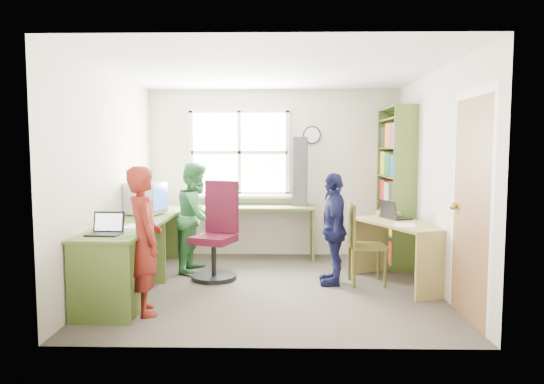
# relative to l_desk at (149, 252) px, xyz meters

# --- Properties ---
(room) EXTENTS (3.64, 3.44, 2.44)m
(room) POSITION_rel_l_desk_xyz_m (1.32, 0.38, 0.76)
(room) COLOR #403A32
(room) RESTS_ON ground
(l_desk) EXTENTS (2.38, 2.95, 0.75)m
(l_desk) POSITION_rel_l_desk_xyz_m (0.00, 0.00, 0.00)
(l_desk) COLOR #526B2B
(l_desk) RESTS_ON ground
(right_desk) EXTENTS (1.03, 1.37, 0.72)m
(right_desk) POSITION_rel_l_desk_xyz_m (2.77, 0.40, 0.07)
(right_desk) COLOR tan
(right_desk) RESTS_ON ground
(bookshelf) EXTENTS (0.30, 1.02, 2.10)m
(bookshelf) POSITION_rel_l_desk_xyz_m (2.96, 1.47, 0.55)
(bookshelf) COLOR #526B2B
(bookshelf) RESTS_ON ground
(swivel_chair) EXTENTS (0.70, 0.70, 1.16)m
(swivel_chair) POSITION_rel_l_desk_xyz_m (0.64, 0.66, 0.04)
(swivel_chair) COLOR black
(swivel_chair) RESTS_ON ground
(wooden_chair) EXTENTS (0.41, 0.41, 0.93)m
(wooden_chair) POSITION_rel_l_desk_xyz_m (2.33, 0.43, 0.05)
(wooden_chair) COLOR #4E4B1A
(wooden_chair) RESTS_ON ground
(crt_monitor) EXTENTS (0.48, 0.45, 0.39)m
(crt_monitor) POSITION_rel_l_desk_xyz_m (-0.24, 0.78, 0.49)
(crt_monitor) COLOR #B8B8BD
(crt_monitor) RESTS_ON l_desk
(laptop_left) EXTENTS (0.31, 0.27, 0.20)m
(laptop_left) POSITION_rel_l_desk_xyz_m (-0.23, -0.61, 0.34)
(laptop_left) COLOR black
(laptop_left) RESTS_ON l_desk
(laptop_right) EXTENTS (0.37, 0.40, 0.22)m
(laptop_right) POSITION_rel_l_desk_xyz_m (2.74, 0.66, 0.32)
(laptop_right) COLOR black
(laptop_right) RESTS_ON right_desk
(speaker_a) EXTENTS (0.11, 0.11, 0.20)m
(speaker_a) POSITION_rel_l_desk_xyz_m (-0.15, 0.60, 0.39)
(speaker_a) COLOR black
(speaker_a) RESTS_ON l_desk
(speaker_b) EXTENTS (0.11, 0.11, 0.18)m
(speaker_b) POSITION_rel_l_desk_xyz_m (-0.19, 1.09, 0.38)
(speaker_b) COLOR black
(speaker_b) RESTS_ON l_desk
(cd_tower) EXTENTS (0.21, 0.19, 0.97)m
(cd_tower) POSITION_rel_l_desk_xyz_m (1.68, 1.73, 0.78)
(cd_tower) COLOR black
(cd_tower) RESTS_ON l_desk
(game_box) EXTENTS (0.29, 0.29, 0.05)m
(game_box) POSITION_rel_l_desk_xyz_m (2.75, 0.92, 0.29)
(game_box) COLOR red
(game_box) RESTS_ON right_desk
(paper_a) EXTENTS (0.26, 0.35, 0.00)m
(paper_a) POSITION_rel_l_desk_xyz_m (-0.11, -0.14, 0.30)
(paper_a) COLOR silver
(paper_a) RESTS_ON l_desk
(paper_b) EXTENTS (0.29, 0.36, 0.00)m
(paper_b) POSITION_rel_l_desk_xyz_m (2.76, 0.18, 0.27)
(paper_b) COLOR silver
(paper_b) RESTS_ON right_desk
(potted_plant) EXTENTS (0.21, 0.18, 0.32)m
(potted_plant) POSITION_rel_l_desk_xyz_m (0.76, 1.73, 0.45)
(potted_plant) COLOR #2A6B2A
(potted_plant) RESTS_ON l_desk
(person_red) EXTENTS (0.53, 0.60, 1.39)m
(person_red) POSITION_rel_l_desk_xyz_m (0.13, -0.62, 0.24)
(person_red) COLOR maroon
(person_red) RESTS_ON ground
(person_green) EXTENTS (0.60, 0.73, 1.38)m
(person_green) POSITION_rel_l_desk_xyz_m (0.34, 1.01, 0.23)
(person_green) COLOR #317B3C
(person_green) RESTS_ON ground
(person_navy) EXTENTS (0.34, 0.76, 1.28)m
(person_navy) POSITION_rel_l_desk_xyz_m (2.01, 0.42, 0.18)
(person_navy) COLOR #14163F
(person_navy) RESTS_ON ground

